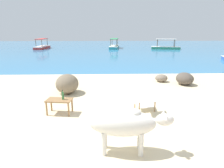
{
  "coord_description": "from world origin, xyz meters",
  "views": [
    {
      "loc": [
        -0.19,
        -4.33,
        2.58
      ],
      "look_at": [
        0.04,
        3.0,
        0.55
      ],
      "focal_mm": 32.18,
      "sensor_mm": 36.0,
      "label": 1
    }
  ],
  "objects_px": {
    "cow": "(125,124)",
    "boat_red": "(42,46)",
    "boat_green": "(166,47)",
    "boat_teal": "(114,46)",
    "low_bench_table": "(59,102)",
    "deck_chair_near": "(147,100)",
    "bottle": "(63,96)"
  },
  "relations": [
    {
      "from": "low_bench_table",
      "to": "boat_green",
      "type": "relative_size",
      "value": 0.21
    },
    {
      "from": "bottle",
      "to": "boat_green",
      "type": "relative_size",
      "value": 0.08
    },
    {
      "from": "cow",
      "to": "low_bench_table",
      "type": "relative_size",
      "value": 2.15
    },
    {
      "from": "low_bench_table",
      "to": "boat_green",
      "type": "distance_m",
      "value": 22.42
    },
    {
      "from": "low_bench_table",
      "to": "boat_green",
      "type": "height_order",
      "value": "boat_green"
    },
    {
      "from": "deck_chair_near",
      "to": "boat_red",
      "type": "relative_size",
      "value": 0.23
    },
    {
      "from": "boat_teal",
      "to": "low_bench_table",
      "type": "bearing_deg",
      "value": -179.85
    },
    {
      "from": "deck_chair_near",
      "to": "bottle",
      "type": "bearing_deg",
      "value": 80.65
    },
    {
      "from": "cow",
      "to": "boat_red",
      "type": "distance_m",
      "value": 25.24
    },
    {
      "from": "boat_green",
      "to": "deck_chair_near",
      "type": "bearing_deg",
      "value": -96.18
    },
    {
      "from": "low_bench_table",
      "to": "boat_green",
      "type": "xyz_separation_m",
      "value": [
        9.27,
        20.42,
        -0.13
      ]
    },
    {
      "from": "boat_red",
      "to": "deck_chair_near",
      "type": "bearing_deg",
      "value": 26.77
    },
    {
      "from": "cow",
      "to": "boat_green",
      "type": "distance_m",
      "value": 23.69
    },
    {
      "from": "cow",
      "to": "boat_red",
      "type": "height_order",
      "value": "boat_red"
    },
    {
      "from": "low_bench_table",
      "to": "boat_teal",
      "type": "bearing_deg",
      "value": 90.74
    },
    {
      "from": "deck_chair_near",
      "to": "boat_red",
      "type": "bearing_deg",
      "value": 13.94
    },
    {
      "from": "boat_green",
      "to": "boat_teal",
      "type": "relative_size",
      "value": 1.01
    },
    {
      "from": "boat_teal",
      "to": "cow",
      "type": "bearing_deg",
      "value": -174.91
    },
    {
      "from": "bottle",
      "to": "boat_red",
      "type": "height_order",
      "value": "boat_red"
    },
    {
      "from": "cow",
      "to": "boat_teal",
      "type": "xyz_separation_m",
      "value": [
        0.81,
        23.81,
        -0.4
      ]
    },
    {
      "from": "cow",
      "to": "boat_teal",
      "type": "relative_size",
      "value": 0.46
    },
    {
      "from": "bottle",
      "to": "cow",
      "type": "bearing_deg",
      "value": -50.61
    },
    {
      "from": "bottle",
      "to": "boat_red",
      "type": "xyz_separation_m",
      "value": [
        -7.14,
        21.58,
        -0.33
      ]
    },
    {
      "from": "bottle",
      "to": "deck_chair_near",
      "type": "distance_m",
      "value": 2.59
    },
    {
      "from": "boat_red",
      "to": "cow",
      "type": "bearing_deg",
      "value": 22.96
    },
    {
      "from": "boat_red",
      "to": "boat_teal",
      "type": "distance_m",
      "value": 9.65
    },
    {
      "from": "low_bench_table",
      "to": "deck_chair_near",
      "type": "bearing_deg",
      "value": 8.7
    },
    {
      "from": "cow",
      "to": "low_bench_table",
      "type": "distance_m",
      "value": 2.76
    },
    {
      "from": "bottle",
      "to": "boat_teal",
      "type": "distance_m",
      "value": 21.89
    },
    {
      "from": "boat_green",
      "to": "boat_teal",
      "type": "bearing_deg",
      "value": -179.65
    },
    {
      "from": "deck_chair_near",
      "to": "boat_teal",
      "type": "bearing_deg",
      "value": -10.18
    },
    {
      "from": "low_bench_table",
      "to": "boat_red",
      "type": "distance_m",
      "value": 22.7
    }
  ]
}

